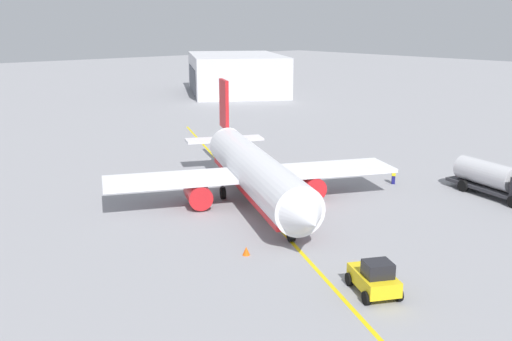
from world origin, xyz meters
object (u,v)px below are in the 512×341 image
fuel_tanker (495,179)px  pushback_tug (374,278)px  safety_cone_nose (246,251)px  refueling_worker (394,176)px  airplane (255,172)px

fuel_tanker → pushback_tug: fuel_tanker is taller
pushback_tug → safety_cone_nose: (-9.54, -2.07, -0.70)m
fuel_tanker → refueling_worker: bearing=-158.4°
pushback_tug → airplane: bearing=161.1°
pushback_tug → refueling_worker: pushback_tug is taller
fuel_tanker → refueling_worker: size_ratio=5.72×
airplane → fuel_tanker: 22.29m
fuel_tanker → pushback_tug: size_ratio=2.38×
refueling_worker → safety_cone_nose: 23.45m
safety_cone_nose → pushback_tug: bearing=12.3°
refueling_worker → airplane: bearing=-107.1°
fuel_tanker → safety_cone_nose: bearing=-98.6°
refueling_worker → safety_cone_nose: (4.76, -22.96, -0.52)m
pushback_tug → refueling_worker: 25.31m
airplane → fuel_tanker: bearing=53.6°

